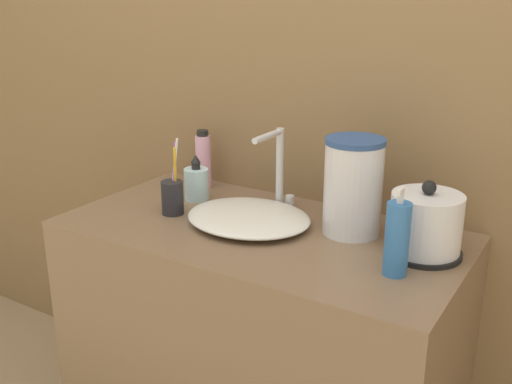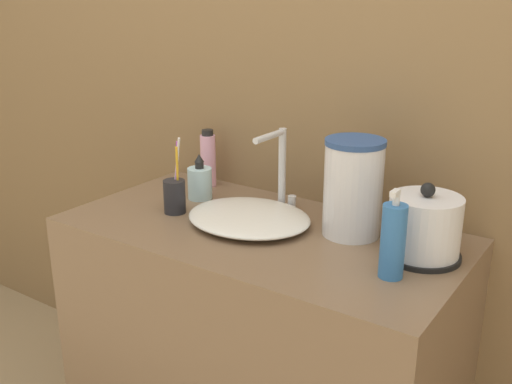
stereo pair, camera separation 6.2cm
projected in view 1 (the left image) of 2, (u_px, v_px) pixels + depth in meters
wall_back at (316, 29)px, 1.67m from camera, size 6.00×0.04×2.60m
vanity_counter at (260, 357)px, 1.72m from camera, size 1.07×0.55×0.80m
sink_basin at (249, 217)px, 1.62m from camera, size 0.35×0.29×0.04m
faucet at (278, 165)px, 1.70m from camera, size 0.06×0.15×0.23m
electric_kettle at (425, 227)px, 1.42m from camera, size 0.18×0.18×0.19m
toothbrush_cup at (173, 196)px, 1.68m from camera, size 0.06×0.06×0.22m
lotion_bottle at (397, 238)px, 1.31m from camera, size 0.05×0.05×0.20m
shampoo_bottle at (196, 183)px, 1.80m from camera, size 0.07×0.07×0.14m
mouthwash_bottle at (428, 213)px, 1.55m from camera, size 0.05×0.05×0.11m
hand_cream_bottle at (203, 160)px, 1.91m from camera, size 0.05×0.05×0.18m
water_pitcher at (353, 186)px, 1.53m from camera, size 0.15×0.15×0.25m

